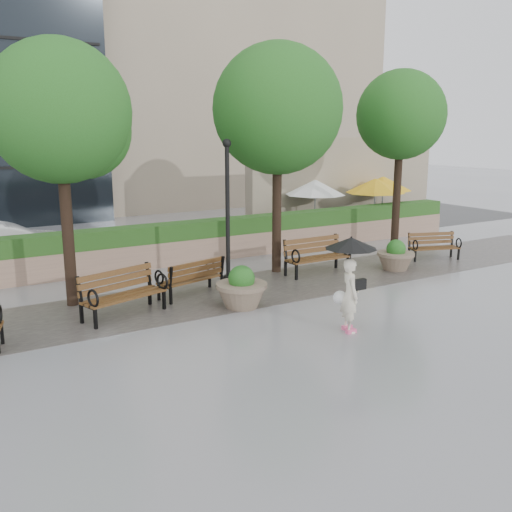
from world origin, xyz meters
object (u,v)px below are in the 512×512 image
bench_4 (434,252)px  planter_left (242,291)px  pedestrian (350,275)px  planter_right (396,258)px  bench_3 (317,264)px  lamppost (228,223)px  bench_1 (124,303)px  bench_2 (191,285)px  car_right (7,244)px

bench_4 → planter_left: size_ratio=1.41×
pedestrian → planter_right: bearing=-33.4°
bench_3 → lamppost: 3.32m
bench_3 → bench_4: bench_3 is taller
bench_1 → lamppost: lamppost is taller
bench_4 → planter_right: 2.21m
planter_right → lamppost: bearing=169.0°
bench_3 → pedestrian: pedestrian is taller
bench_1 → pedestrian: (3.90, -3.49, 0.94)m
bench_2 → planter_right: size_ratio=1.67×
bench_4 → pedestrian: 8.15m
bench_1 → lamppost: bearing=1.2°
car_right → bench_4: bearing=-118.7°
car_right → pedestrian: (5.44, -10.76, 0.59)m
planter_left → lamppost: 2.47m
car_right → bench_3: bearing=-129.0°
bench_4 → planter_left: 8.34m
planter_left → planter_right: 6.13m
planter_left → car_right: car_right is taller
lamppost → car_right: bearing=128.7°
bench_2 → bench_4: 8.88m
bench_3 → lamppost: (-2.97, 0.19, 1.47)m
bench_1 → bench_4: 10.96m
bench_4 → pedestrian: (-7.05, -3.97, 0.99)m
bench_1 → bench_2: size_ratio=1.12×
bench_1 → planter_left: (2.72, -0.83, 0.09)m
bench_3 → car_right: car_right is taller
bench_2 → bench_4: size_ratio=1.08×
bench_2 → bench_4: (8.88, -0.27, -0.02)m
bench_2 → car_right: size_ratio=0.47×
bench_3 → planter_right: 2.57m
bench_4 → lamppost: 7.75m
bench_3 → planter_left: bench_3 is taller
bench_3 → planter_right: size_ratio=1.77×
planter_right → lamppost: 5.68m
bench_2 → bench_3: bench_3 is taller
bench_1 → car_right: car_right is taller
planter_right → car_right: size_ratio=0.28×
bench_2 → planter_left: size_ratio=1.52×
bench_4 → planter_right: planter_right is taller
bench_2 → pedestrian: (1.82, -4.23, 0.97)m
lamppost → pedestrian: lamppost is taller
planter_left → lamppost: size_ratio=0.31×
bench_2 → lamppost: lamppost is taller
bench_1 → pedestrian: 5.32m
planter_right → bench_4: bearing=10.7°
planter_right → bench_3: bearing=160.6°
bench_1 → planter_left: size_ratio=1.70×
car_right → pedestrian: size_ratio=1.98×
planter_right → lamppost: size_ratio=0.28×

